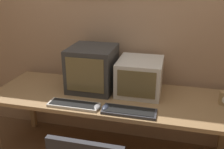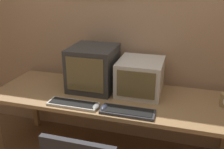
{
  "view_description": "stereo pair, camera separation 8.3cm",
  "coord_description": "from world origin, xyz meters",
  "px_view_note": "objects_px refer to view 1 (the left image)",
  "views": [
    {
      "loc": [
        0.52,
        -1.44,
        1.78
      ],
      "look_at": [
        0.0,
        0.65,
        0.95
      ],
      "focal_mm": 40.0,
      "sensor_mm": 36.0,
      "label": 1
    },
    {
      "loc": [
        0.6,
        -1.42,
        1.78
      ],
      "look_at": [
        0.0,
        0.65,
        0.95
      ],
      "focal_mm": 40.0,
      "sensor_mm": 36.0,
      "label": 2
    }
  ],
  "objects_px": {
    "monitor_right": "(140,76)",
    "mouse_far_corner": "(97,107)",
    "keyboard_main": "(74,105)",
    "keyboard_side": "(129,111)",
    "mouse_near_keyboard": "(105,108)",
    "monitor_left": "(93,68)"
  },
  "relations": [
    {
      "from": "monitor_left",
      "to": "keyboard_side",
      "type": "bearing_deg",
      "value": -42.28
    },
    {
      "from": "monitor_left",
      "to": "keyboard_main",
      "type": "xyz_separation_m",
      "value": [
        -0.05,
        -0.41,
        -0.2
      ]
    },
    {
      "from": "keyboard_side",
      "to": "mouse_near_keyboard",
      "type": "bearing_deg",
      "value": -179.97
    },
    {
      "from": "monitor_left",
      "to": "mouse_far_corner",
      "type": "xyz_separation_m",
      "value": [
        0.17,
        -0.41,
        -0.2
      ]
    },
    {
      "from": "mouse_far_corner",
      "to": "keyboard_side",
      "type": "bearing_deg",
      "value": 0.55
    },
    {
      "from": "monitor_right",
      "to": "keyboard_side",
      "type": "xyz_separation_m",
      "value": [
        -0.02,
        -0.43,
        -0.15
      ]
    },
    {
      "from": "monitor_right",
      "to": "mouse_near_keyboard",
      "type": "xyz_separation_m",
      "value": [
        -0.23,
        -0.43,
        -0.14
      ]
    },
    {
      "from": "mouse_far_corner",
      "to": "monitor_right",
      "type": "bearing_deg",
      "value": 55.35
    },
    {
      "from": "monitor_right",
      "to": "keyboard_main",
      "type": "xyz_separation_m",
      "value": [
        -0.52,
        -0.43,
        -0.15
      ]
    },
    {
      "from": "monitor_right",
      "to": "mouse_far_corner",
      "type": "relative_size",
      "value": 3.85
    },
    {
      "from": "monitor_left",
      "to": "mouse_far_corner",
      "type": "height_order",
      "value": "monitor_left"
    },
    {
      "from": "keyboard_main",
      "to": "keyboard_side",
      "type": "height_order",
      "value": "same"
    },
    {
      "from": "monitor_left",
      "to": "monitor_right",
      "type": "relative_size",
      "value": 1.02
    },
    {
      "from": "monitor_right",
      "to": "keyboard_side",
      "type": "distance_m",
      "value": 0.46
    },
    {
      "from": "monitor_right",
      "to": "keyboard_main",
      "type": "bearing_deg",
      "value": -139.96
    },
    {
      "from": "monitor_right",
      "to": "keyboard_side",
      "type": "relative_size",
      "value": 1.0
    },
    {
      "from": "monitor_left",
      "to": "keyboard_main",
      "type": "relative_size",
      "value": 1.02
    },
    {
      "from": "keyboard_main",
      "to": "mouse_near_keyboard",
      "type": "bearing_deg",
      "value": 0.19
    },
    {
      "from": "monitor_right",
      "to": "mouse_far_corner",
      "type": "height_order",
      "value": "monitor_right"
    },
    {
      "from": "mouse_near_keyboard",
      "to": "mouse_far_corner",
      "type": "height_order",
      "value": "mouse_near_keyboard"
    },
    {
      "from": "keyboard_side",
      "to": "mouse_far_corner",
      "type": "height_order",
      "value": "mouse_far_corner"
    },
    {
      "from": "keyboard_main",
      "to": "keyboard_side",
      "type": "distance_m",
      "value": 0.49
    }
  ]
}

